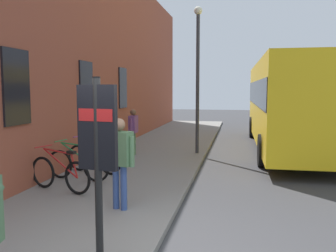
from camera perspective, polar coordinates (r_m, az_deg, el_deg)
The scene contains 11 objects.
ground at distance 11.04m, azimuth 10.44°, elevation -6.52°, with size 60.00×60.00×0.00m, color #38383A.
sidewalk_pavement at distance 13.30m, azimuth -1.37°, elevation -4.03°, with size 24.00×3.50×0.12m, color gray.
station_facade at distance 14.68m, azimuth -8.50°, elevation 10.79°, with size 22.00×0.65×7.25m.
bicycle_far_end at distance 8.26m, azimuth -16.86°, elevation -7.30°, with size 0.69×1.70×0.97m.
bicycle_under_window at distance 9.12m, azimuth -14.16°, elevation -5.98°, with size 0.49×1.76×0.97m.
bicycle_leaning_wall at distance 9.81m, azimuth -11.70°, elevation -5.08°, with size 0.63×1.72×0.97m.
transit_info_sign at distance 4.69m, azimuth -11.16°, elevation -2.10°, with size 0.17×0.56×2.40m.
city_bus at distance 14.56m, azimuth 18.73°, elevation 3.88°, with size 10.53×2.74×3.35m.
pedestrian_by_facade at distance 6.68m, azimuth -7.76°, elevation -4.48°, with size 0.37×0.63×1.71m.
pedestrian_near_bus at distance 12.13m, azimuth -5.56°, elevation -0.20°, with size 0.60×0.23×1.56m.
street_lamp at distance 12.46m, azimuth 4.76°, elevation 9.33°, with size 0.28×0.28×5.02m.
Camera 1 is at (-4.78, -1.13, 2.37)m, focal length 38.24 mm.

